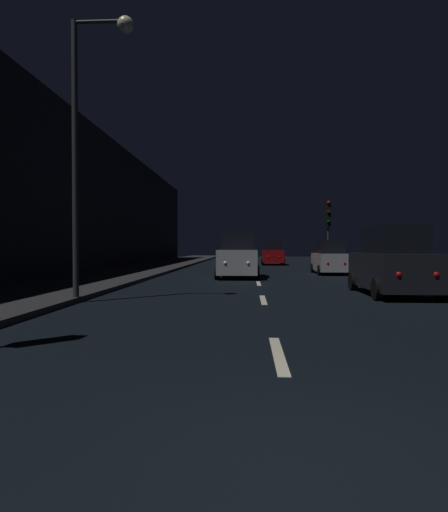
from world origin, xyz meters
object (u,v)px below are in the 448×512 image
(car_distant_taillights, at_px, (273,254))
(car_parked_right_far, at_px, (330,259))
(car_approaching_headlights, at_px, (238,257))
(traffic_light_far_right, at_px, (328,218))
(car_parked_right_near, at_px, (393,264))
(streetlamp_overhead, at_px, (91,116))

(car_distant_taillights, distance_m, car_parked_right_far, 12.85)
(car_approaching_headlights, xyz_separation_m, car_distant_taillights, (2.55, 15.63, -0.10))
(traffic_light_far_right, bearing_deg, car_distant_taillights, -154.24)
(car_distant_taillights, bearing_deg, traffic_light_far_right, -156.33)
(traffic_light_far_right, relative_size, car_parked_right_near, 1.12)
(streetlamp_overhead, xyz_separation_m, car_parked_right_far, (8.77, 13.10, -4.18))
(car_approaching_headlights, distance_m, car_parked_right_near, 9.19)
(car_distant_taillights, bearing_deg, car_parked_right_far, -168.81)
(car_parked_right_far, height_order, car_parked_right_near, car_parked_right_near)
(car_approaching_headlights, height_order, car_parked_right_near, car_approaching_headlights)
(car_approaching_headlights, height_order, car_parked_right_far, car_approaching_headlights)
(streetlamp_overhead, bearing_deg, car_distant_taillights, 76.28)
(car_approaching_headlights, distance_m, car_distant_taillights, 15.84)
(car_distant_taillights, height_order, car_parked_right_far, car_distant_taillights)
(car_parked_right_far, bearing_deg, car_approaching_headlights, 120.94)
(car_parked_right_near, bearing_deg, streetlamp_overhead, 105.25)
(traffic_light_far_right, relative_size, car_approaching_headlights, 1.08)
(traffic_light_far_right, relative_size, car_parked_right_far, 1.29)
(car_distant_taillights, bearing_deg, car_parked_right_near, -173.89)
(traffic_light_far_right, xyz_separation_m, car_parked_right_far, (-0.80, -5.09, -2.61))
(car_approaching_headlights, xyz_separation_m, car_parked_right_far, (5.05, 3.03, -0.16))
(car_approaching_headlights, xyz_separation_m, car_parked_right_near, (5.05, -7.68, -0.04))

